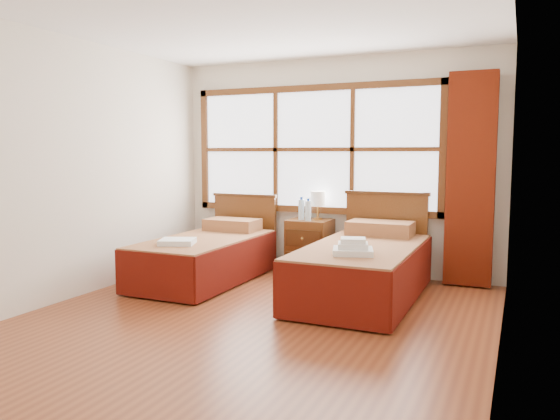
% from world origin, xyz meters
% --- Properties ---
extents(floor, '(4.50, 4.50, 0.00)m').
position_xyz_m(floor, '(0.00, 0.00, 0.00)').
color(floor, brown).
rests_on(floor, ground).
extents(ceiling, '(4.50, 4.50, 0.00)m').
position_xyz_m(ceiling, '(0.00, 0.00, 2.60)').
color(ceiling, white).
rests_on(ceiling, wall_back).
extents(wall_back, '(4.00, 0.00, 4.00)m').
position_xyz_m(wall_back, '(0.00, 2.25, 1.30)').
color(wall_back, silver).
rests_on(wall_back, floor).
extents(wall_left, '(0.00, 4.50, 4.50)m').
position_xyz_m(wall_left, '(-2.00, 0.00, 1.30)').
color(wall_left, silver).
rests_on(wall_left, floor).
extents(wall_right, '(0.00, 4.50, 4.50)m').
position_xyz_m(wall_right, '(2.00, 0.00, 1.30)').
color(wall_right, silver).
rests_on(wall_right, floor).
extents(window, '(3.16, 0.06, 1.56)m').
position_xyz_m(window, '(-0.25, 2.21, 1.50)').
color(window, white).
rests_on(window, wall_back).
extents(curtain, '(0.50, 0.16, 2.30)m').
position_xyz_m(curtain, '(1.60, 2.11, 1.17)').
color(curtain, '#621A09').
rests_on(curtain, wall_back).
extents(bed_left, '(0.96, 1.98, 0.93)m').
position_xyz_m(bed_left, '(-1.16, 1.20, 0.29)').
color(bed_left, '#40220D').
rests_on(bed_left, floor).
extents(bed_right, '(1.05, 2.07, 1.01)m').
position_xyz_m(bed_right, '(0.69, 1.20, 0.31)').
color(bed_right, '#40220D').
rests_on(bed_right, floor).
extents(nightstand, '(0.49, 0.49, 0.66)m').
position_xyz_m(nightstand, '(-0.21, 1.99, 0.33)').
color(nightstand, '#5A3013').
rests_on(nightstand, floor).
extents(towels_left, '(0.44, 0.42, 0.06)m').
position_xyz_m(towels_left, '(-1.20, 0.66, 0.53)').
color(towels_left, white).
rests_on(towels_left, bed_left).
extents(towels_right, '(0.43, 0.40, 0.15)m').
position_xyz_m(towels_right, '(0.73, 0.63, 0.60)').
color(towels_right, white).
rests_on(towels_right, bed_right).
extents(lamp, '(0.18, 0.18, 0.34)m').
position_xyz_m(lamp, '(-0.13, 2.05, 0.90)').
color(lamp, '#B6813A').
rests_on(lamp, nightstand).
extents(bottle_near, '(0.07, 0.07, 0.27)m').
position_xyz_m(bottle_near, '(-0.30, 1.96, 0.78)').
color(bottle_near, '#BFE1F6').
rests_on(bottle_near, nightstand).
extents(bottle_far, '(0.07, 0.07, 0.27)m').
position_xyz_m(bottle_far, '(-0.19, 1.90, 0.78)').
color(bottle_far, '#BFE1F6').
rests_on(bottle_far, nightstand).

